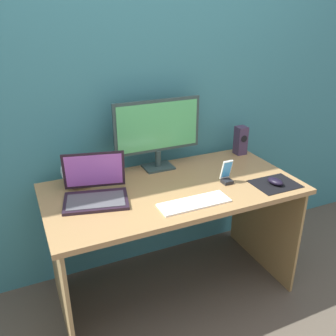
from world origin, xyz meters
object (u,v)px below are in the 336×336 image
object	(u,v)px
laptop	(95,190)
mouse	(275,181)
keyboard_external	(194,203)
fishbowl	(77,170)
monitor	(158,130)
speaker_right	(241,140)
phone_in_dock	(227,175)

from	to	relation	value
laptop	mouse	xyz separation A→B (m)	(0.96, -0.26, -0.03)
laptop	mouse	world-z (taller)	laptop
keyboard_external	mouse	bearing A→B (deg)	0.56
fishbowl	keyboard_external	bearing A→B (deg)	-43.69
monitor	speaker_right	xyz separation A→B (m)	(0.60, -0.01, -0.15)
speaker_right	fishbowl	world-z (taller)	speaker_right
monitor	mouse	size ratio (longest dim) A/B	5.42
monitor	keyboard_external	size ratio (longest dim) A/B	1.46
mouse	phone_in_dock	bearing A→B (deg)	139.45
fishbowl	mouse	bearing A→B (deg)	-24.65
keyboard_external	monitor	bearing A→B (deg)	89.01
monitor	phone_in_dock	bearing A→B (deg)	-52.15
fishbowl	laptop	bearing A→B (deg)	-76.97
phone_in_dock	keyboard_external	bearing A→B (deg)	-153.30
keyboard_external	speaker_right	bearing A→B (deg)	38.48
laptop	fishbowl	bearing A→B (deg)	103.03
laptop	phone_in_dock	world-z (taller)	laptop
keyboard_external	phone_in_dock	bearing A→B (deg)	26.63
monitor	keyboard_external	bearing A→B (deg)	-90.93
laptop	phone_in_dock	bearing A→B (deg)	-9.60
monitor	keyboard_external	world-z (taller)	monitor
fishbowl	mouse	world-z (taller)	fishbowl
laptop	keyboard_external	distance (m)	0.52
monitor	phone_in_dock	size ratio (longest dim) A/B	3.95
speaker_right	keyboard_external	bearing A→B (deg)	-141.45
monitor	laptop	xyz separation A→B (m)	(-0.45, -0.23, -0.20)
speaker_right	phone_in_dock	world-z (taller)	speaker_right
fishbowl	phone_in_dock	bearing A→B (deg)	-22.95
mouse	phone_in_dock	world-z (taller)	phone_in_dock
laptop	fishbowl	xyz separation A→B (m)	(-0.05, 0.20, 0.04)
fishbowl	monitor	bearing A→B (deg)	2.91
fishbowl	keyboard_external	xyz separation A→B (m)	(0.49, -0.47, -0.08)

